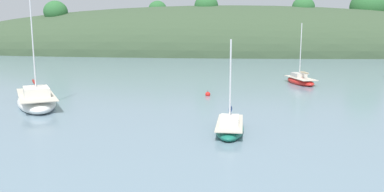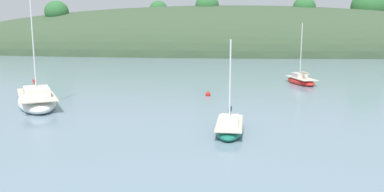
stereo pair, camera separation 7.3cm
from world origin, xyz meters
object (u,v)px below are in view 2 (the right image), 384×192
(sailboat_teal_outer, at_px, (301,80))
(sailboat_cream_ketch, at_px, (37,100))
(sailboat_orange_cutter, at_px, (229,127))
(mooring_buoy_outer, at_px, (208,94))

(sailboat_teal_outer, xyz_separation_m, sailboat_cream_ketch, (-21.61, -14.45, 0.12))
(sailboat_cream_ketch, bearing_deg, sailboat_orange_cutter, -22.75)
(mooring_buoy_outer, bearing_deg, sailboat_orange_cutter, -81.02)
(sailboat_cream_ketch, xyz_separation_m, mooring_buoy_outer, (12.35, 5.93, -0.33))
(sailboat_cream_ketch, bearing_deg, sailboat_teal_outer, 33.77)
(sailboat_teal_outer, xyz_separation_m, mooring_buoy_outer, (-9.26, -8.52, -0.22))
(sailboat_orange_cutter, relative_size, sailboat_teal_outer, 0.82)
(sailboat_orange_cutter, xyz_separation_m, mooring_buoy_outer, (-1.88, 11.90, -0.18))
(sailboat_orange_cutter, bearing_deg, mooring_buoy_outer, 98.98)
(sailboat_orange_cutter, xyz_separation_m, sailboat_cream_ketch, (-14.23, 5.97, 0.15))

